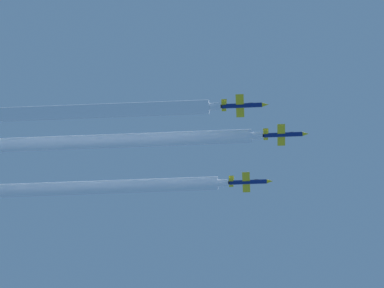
% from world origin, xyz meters
% --- Properties ---
extents(jet_lead, '(7.62, 11.10, 2.67)m').
position_xyz_m(jet_lead, '(-0.13, 9.51, 198.59)').
color(jet_lead, navy).
extents(jet_left_wingman, '(7.62, 11.10, 2.67)m').
position_xyz_m(jet_left_wingman, '(-13.84, 0.86, 195.76)').
color(jet_left_wingman, navy).
extents(jet_right_wingman, '(7.62, 11.10, 2.67)m').
position_xyz_m(jet_right_wingman, '(13.32, 0.10, 196.08)').
color(jet_right_wingman, navy).
extents(smoke_trail_lead, '(3.26, 67.90, 3.26)m').
position_xyz_m(smoke_trail_lead, '(-0.13, -29.53, 198.56)').
color(smoke_trail_lead, white).
extents(smoke_trail_left_wingman, '(3.26, 65.61, 3.26)m').
position_xyz_m(smoke_trail_left_wingman, '(-13.84, -37.03, 195.73)').
color(smoke_trail_left_wingman, white).
extents(smoke_trail_right_wingman, '(3.26, 69.76, 3.26)m').
position_xyz_m(smoke_trail_right_wingman, '(13.32, -39.86, 196.05)').
color(smoke_trail_right_wingman, white).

